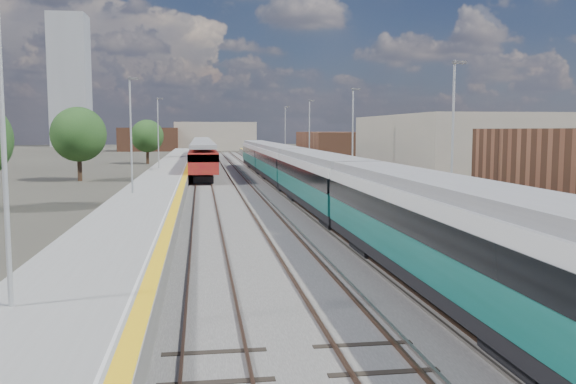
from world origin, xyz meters
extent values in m
plane|color=#47443A|center=(0.00, 50.00, 0.00)|extent=(320.00, 320.00, 0.00)
cube|color=#565451|center=(-2.25, 52.50, 0.03)|extent=(10.50, 155.00, 0.06)
cube|color=#4C3323|center=(0.78, 55.00, 0.11)|extent=(0.07, 160.00, 0.14)
cube|color=#4C3323|center=(2.22, 55.00, 0.11)|extent=(0.07, 160.00, 0.14)
cube|color=#4C3323|center=(-2.72, 55.00, 0.11)|extent=(0.07, 160.00, 0.14)
cube|color=#4C3323|center=(-1.28, 55.00, 0.11)|extent=(0.07, 160.00, 0.14)
cube|color=#4C3323|center=(-6.22, 55.00, 0.11)|extent=(0.07, 160.00, 0.14)
cube|color=#4C3323|center=(-4.78, 55.00, 0.11)|extent=(0.07, 160.00, 0.14)
cube|color=gray|center=(0.45, 55.00, 0.10)|extent=(0.08, 160.00, 0.10)
cube|color=gray|center=(-0.95, 55.00, 0.10)|extent=(0.08, 160.00, 0.10)
cube|color=slate|center=(5.25, 52.50, 0.50)|extent=(4.70, 155.00, 1.00)
cube|color=gray|center=(5.25, 52.50, 1.00)|extent=(4.70, 155.00, 0.03)
cube|color=yellow|center=(3.15, 52.50, 1.02)|extent=(0.40, 155.00, 0.01)
cube|color=gray|center=(7.45, 52.50, 1.60)|extent=(0.06, 155.00, 1.20)
cylinder|color=#9EA0A3|center=(6.60, 22.00, 4.77)|extent=(0.12, 0.12, 7.50)
cube|color=#4C4C4F|center=(6.85, 22.00, 8.42)|extent=(0.70, 0.18, 0.14)
cylinder|color=#9EA0A3|center=(6.60, 42.00, 4.77)|extent=(0.12, 0.12, 7.50)
cube|color=#4C4C4F|center=(6.85, 42.00, 8.42)|extent=(0.70, 0.18, 0.14)
cylinder|color=#9EA0A3|center=(6.60, 62.00, 4.77)|extent=(0.12, 0.12, 7.50)
cube|color=#4C4C4F|center=(6.85, 62.00, 8.42)|extent=(0.70, 0.18, 0.14)
cylinder|color=#9EA0A3|center=(6.60, 82.00, 4.77)|extent=(0.12, 0.12, 7.50)
cube|color=#4C4C4F|center=(6.85, 82.00, 8.42)|extent=(0.70, 0.18, 0.14)
cube|color=slate|center=(-9.05, 52.50, 0.50)|extent=(4.30, 155.00, 1.00)
cube|color=gray|center=(-9.05, 52.50, 1.00)|extent=(4.30, 155.00, 0.03)
cube|color=yellow|center=(-7.15, 52.50, 1.02)|extent=(0.45, 155.00, 0.01)
cube|color=silver|center=(-7.50, 52.50, 1.03)|extent=(0.08, 155.00, 0.01)
cylinder|color=#9EA0A3|center=(-10.20, 8.00, 4.77)|extent=(0.12, 0.12, 7.50)
cylinder|color=#9EA0A3|center=(-10.20, 34.00, 4.77)|extent=(0.12, 0.12, 7.50)
cube|color=#4C4C4F|center=(-9.95, 34.00, 8.42)|extent=(0.70, 0.18, 0.14)
cylinder|color=#9EA0A3|center=(-10.20, 60.00, 4.77)|extent=(0.12, 0.12, 7.50)
cube|color=#4C4C4F|center=(-9.95, 60.00, 8.42)|extent=(0.70, 0.18, 0.14)
cube|color=tan|center=(16.00, 45.00, 3.20)|extent=(11.00, 22.00, 6.40)
cube|color=brown|center=(13.00, 78.00, 2.40)|extent=(8.00, 18.00, 4.80)
cube|color=tan|center=(-2.00, 150.00, 3.50)|extent=(20.00, 14.00, 7.00)
cube|color=brown|center=(-18.00, 145.00, 2.80)|extent=(14.00, 12.00, 5.60)
cube|color=gray|center=(-45.00, 190.00, 20.00)|extent=(11.00, 11.00, 40.00)
cube|color=black|center=(1.50, 11.24, 0.85)|extent=(2.62, 18.77, 0.44)
cube|color=#10564A|center=(1.50, 11.24, 1.62)|extent=(2.72, 18.77, 1.10)
cube|color=black|center=(1.50, 11.24, 2.48)|extent=(2.77, 18.77, 0.75)
cube|color=silver|center=(1.50, 11.24, 3.08)|extent=(2.72, 18.77, 0.46)
cube|color=gray|center=(1.50, 11.24, 3.49)|extent=(2.41, 18.77, 0.39)
cube|color=black|center=(1.50, 30.52, 0.85)|extent=(2.62, 18.77, 0.44)
cube|color=#10564A|center=(1.50, 30.52, 1.62)|extent=(2.72, 18.77, 1.10)
cube|color=black|center=(1.50, 30.52, 2.48)|extent=(2.77, 18.77, 0.75)
cube|color=silver|center=(1.50, 30.52, 3.08)|extent=(2.72, 18.77, 0.46)
cube|color=gray|center=(1.50, 30.52, 3.49)|extent=(2.41, 18.77, 0.39)
cube|color=black|center=(1.50, 49.79, 0.85)|extent=(2.62, 18.77, 0.44)
cube|color=#10564A|center=(1.50, 49.79, 1.62)|extent=(2.72, 18.77, 1.10)
cube|color=black|center=(1.50, 49.79, 2.48)|extent=(2.77, 18.77, 0.75)
cube|color=silver|center=(1.50, 49.79, 3.08)|extent=(2.72, 18.77, 0.46)
cube|color=gray|center=(1.50, 49.79, 3.49)|extent=(2.41, 18.77, 0.39)
cube|color=black|center=(1.50, 69.06, 0.85)|extent=(2.62, 18.77, 0.44)
cube|color=#10564A|center=(1.50, 69.06, 1.62)|extent=(2.72, 18.77, 1.10)
cube|color=black|center=(1.50, 69.06, 2.48)|extent=(2.77, 18.77, 0.75)
cube|color=silver|center=(1.50, 69.06, 3.08)|extent=(2.72, 18.77, 0.46)
cube|color=gray|center=(1.50, 69.06, 3.49)|extent=(2.41, 18.77, 0.39)
cube|color=black|center=(-5.50, 58.33, 0.47)|extent=(1.90, 16.14, 0.66)
cube|color=maroon|center=(-5.50, 58.33, 2.05)|extent=(2.80, 18.99, 2.00)
cube|color=black|center=(-5.50, 58.33, 2.55)|extent=(2.86, 18.99, 0.70)
cube|color=gray|center=(-5.50, 58.33, 3.55)|extent=(2.50, 18.99, 0.40)
cube|color=black|center=(-5.50, 77.82, 0.47)|extent=(1.90, 16.14, 0.66)
cube|color=maroon|center=(-5.50, 77.82, 2.05)|extent=(2.80, 18.99, 2.00)
cube|color=black|center=(-5.50, 77.82, 2.55)|extent=(2.86, 18.99, 0.70)
cube|color=gray|center=(-5.50, 77.82, 3.55)|extent=(2.50, 18.99, 0.40)
cube|color=black|center=(-5.50, 97.31, 0.47)|extent=(1.90, 16.14, 0.66)
cube|color=maroon|center=(-5.50, 97.31, 2.05)|extent=(2.80, 18.99, 2.00)
cube|color=black|center=(-5.50, 97.31, 2.55)|extent=(2.86, 18.99, 0.70)
cube|color=gray|center=(-5.50, 97.31, 3.55)|extent=(2.50, 18.99, 0.40)
cylinder|color=#382619|center=(-17.76, 56.59, 1.29)|extent=(0.44, 0.44, 2.59)
sphere|color=#1A441A|center=(-17.76, 56.59, 4.67)|extent=(5.46, 5.46, 5.46)
cylinder|color=#382619|center=(-13.64, 87.07, 1.16)|extent=(0.44, 0.44, 2.32)
sphere|color=#1A441A|center=(-13.64, 87.07, 4.19)|extent=(4.90, 4.90, 4.90)
cylinder|color=#382619|center=(20.74, 66.14, 1.24)|extent=(0.44, 0.44, 2.48)
sphere|color=#1A441A|center=(20.74, 66.14, 4.47)|extent=(5.23, 5.23, 5.23)
camera|label=1|loc=(-5.75, -6.71, 5.15)|focal=38.00mm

